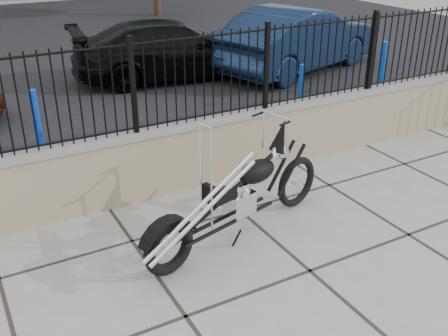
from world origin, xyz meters
The scene contains 10 objects.
ground_plane centered at (0.00, 0.00, 0.00)m, with size 90.00×90.00×0.00m, color #99968E.
parking_lot centered at (0.00, 12.50, 0.00)m, with size 30.00×30.00×0.00m, color black.
retaining_wall centered at (0.00, 2.50, 0.48)m, with size 14.00×0.36×0.96m, color gray.
iron_fence centered at (0.00, 2.50, 1.56)m, with size 14.00×0.08×1.20m, color black.
chopper_motorcycle centered at (-0.37, 0.98, 0.80)m, with size 2.67×0.47×1.60m, color black, non-canonical shape.
car_black centered at (1.84, 7.81, 0.68)m, with size 1.90×4.67×1.36m, color black.
car_blue centered at (4.88, 6.94, 0.79)m, with size 1.67×4.78×1.57m, color #112340.
bollard_a centered at (-1.87, 4.86, 0.52)m, with size 0.12×0.12×1.03m, color #0D2EC8.
bollard_b centered at (3.23, 4.57, 0.44)m, with size 0.11×0.11×0.88m, color #0C37BD.
bollard_c centered at (5.28, 4.43, 0.57)m, with size 0.14×0.14×1.14m, color blue.
Camera 1 is at (-3.09, -3.64, 3.48)m, focal length 42.00 mm.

